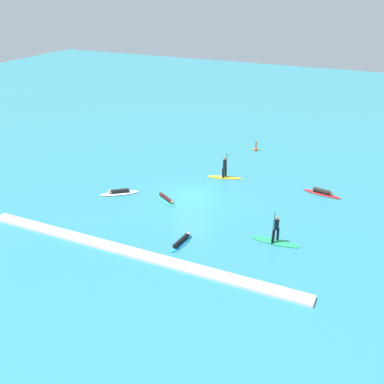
# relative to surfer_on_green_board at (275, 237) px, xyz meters

# --- Properties ---
(ground_plane) EXTENTS (120.00, 120.00, 0.00)m
(ground_plane) POSITION_rel_surfer_on_green_board_xyz_m (-7.52, 3.59, -0.41)
(ground_plane) COLOR teal
(ground_plane) RESTS_ON ground
(surfer_on_green_board) EXTENTS (3.21, 0.80, 2.24)m
(surfer_on_green_board) POSITION_rel_surfer_on_green_board_xyz_m (0.00, 0.00, 0.00)
(surfer_on_green_board) COLOR #23B266
(surfer_on_green_board) RESTS_ON ground_plane
(surfer_on_white_board) EXTENTS (2.82, 2.41, 0.41)m
(surfer_on_white_board) POSITION_rel_surfer_on_green_board_xyz_m (-12.98, 1.87, -0.28)
(surfer_on_white_board) COLOR white
(surfer_on_white_board) RESTS_ON ground_plane
(surfer_on_red_board) EXTENTS (3.04, 1.04, 0.47)m
(surfer_on_red_board) POSITION_rel_surfer_on_green_board_xyz_m (1.46, 8.39, -0.24)
(surfer_on_red_board) COLOR red
(surfer_on_red_board) RESTS_ON ground_plane
(surfer_on_teal_board) EXTENTS (2.43, 1.85, 0.37)m
(surfer_on_teal_board) POSITION_rel_surfer_on_green_board_xyz_m (-9.07, 2.31, -0.27)
(surfer_on_teal_board) COLOR #33C6CC
(surfer_on_teal_board) RESTS_ON ground_plane
(surfer_on_yellow_board) EXTENTS (3.04, 1.44, 2.19)m
(surfer_on_yellow_board) POSITION_rel_surfer_on_green_board_xyz_m (-6.65, 8.23, 0.05)
(surfer_on_yellow_board) COLOR yellow
(surfer_on_yellow_board) RESTS_ON ground_plane
(surfer_on_blue_board) EXTENTS (0.80, 2.45, 0.38)m
(surfer_on_blue_board) POSITION_rel_surfer_on_green_board_xyz_m (-5.38, -2.64, -0.27)
(surfer_on_blue_board) COLOR #1E8CD1
(surfer_on_blue_board) RESTS_ON ground_plane
(marker_buoy) EXTENTS (0.38, 0.38, 1.02)m
(marker_buoy) POSITION_rel_surfer_on_green_board_xyz_m (-6.24, 15.72, -0.22)
(marker_buoy) COLOR #E55119
(marker_buoy) RESTS_ON ground_plane
(wave_crest) EXTENTS (21.98, 0.90, 0.18)m
(wave_crest) POSITION_rel_surfer_on_green_board_xyz_m (-7.52, -5.00, -0.32)
(wave_crest) COLOR white
(wave_crest) RESTS_ON ground_plane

